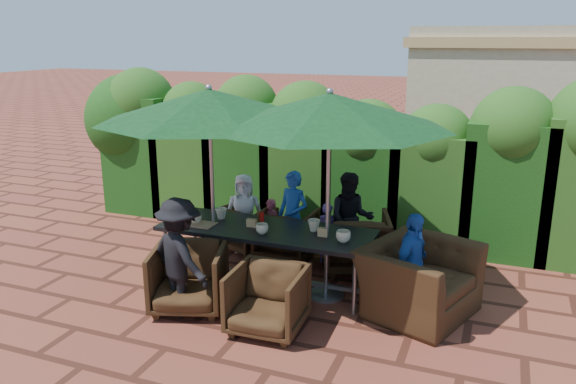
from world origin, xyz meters
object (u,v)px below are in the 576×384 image
(chair_near_left, at_px, (189,275))
(chair_end_right, at_px, (419,269))
(chair_near_right, at_px, (267,297))
(chair_far_right, at_px, (357,239))
(umbrella_right, at_px, (329,111))
(chair_far_mid, at_px, (286,232))
(umbrella_left, at_px, (209,105))
(chair_far_left, at_px, (246,226))
(dining_table, at_px, (266,234))

(chair_near_left, distance_m, chair_end_right, 2.57)
(chair_near_right, bearing_deg, chair_far_right, 74.01)
(umbrella_right, xyz_separation_m, chair_far_mid, (-0.88, 0.96, -1.83))
(umbrella_right, distance_m, chair_end_right, 2.00)
(chair_far_right, relative_size, chair_near_right, 1.12)
(chair_far_right, bearing_deg, chair_far_mid, -20.41)
(umbrella_right, height_order, chair_far_mid, umbrella_right)
(chair_far_mid, relative_size, chair_far_right, 0.90)
(chair_far_right, bearing_deg, chair_near_right, 58.75)
(umbrella_left, xyz_separation_m, chair_near_right, (1.14, -0.97, -1.83))
(umbrella_right, distance_m, chair_near_right, 2.12)
(umbrella_left, relative_size, chair_far_mid, 3.54)
(umbrella_right, relative_size, chair_far_left, 3.85)
(chair_near_left, bearing_deg, umbrella_right, 14.07)
(umbrella_left, bearing_deg, umbrella_right, 1.25)
(umbrella_right, height_order, chair_far_right, umbrella_right)
(chair_far_left, bearing_deg, umbrella_right, 165.51)
(umbrella_right, distance_m, chair_far_mid, 2.25)
(umbrella_left, xyz_separation_m, chair_far_right, (1.61, 0.94, -1.79))
(chair_far_mid, height_order, chair_end_right, chair_end_right)
(umbrella_right, bearing_deg, chair_far_left, 145.37)
(chair_far_left, bearing_deg, chair_near_right, 140.66)
(chair_far_right, relative_size, chair_end_right, 0.71)
(chair_far_left, relative_size, chair_far_right, 0.83)
(umbrella_left, height_order, chair_far_right, umbrella_left)
(umbrella_right, height_order, chair_near_right, umbrella_right)
(umbrella_left, relative_size, chair_end_right, 2.25)
(umbrella_left, xyz_separation_m, chair_far_left, (-0.08, 1.11, -1.86))
(dining_table, distance_m, umbrella_right, 1.73)
(umbrella_right, bearing_deg, chair_far_mid, 132.63)
(dining_table, height_order, umbrella_right, umbrella_right)
(umbrella_right, height_order, chair_near_left, umbrella_right)
(umbrella_right, xyz_separation_m, chair_far_right, (0.14, 0.91, -1.79))
(chair_near_left, bearing_deg, chair_near_right, -26.25)
(chair_far_left, bearing_deg, chair_far_right, -165.34)
(chair_far_right, xyz_separation_m, chair_near_right, (-0.46, -1.92, -0.04))
(dining_table, relative_size, chair_near_right, 3.45)
(umbrella_right, xyz_separation_m, chair_end_right, (1.07, -0.02, -1.69))
(chair_far_mid, bearing_deg, chair_far_left, -7.98)
(chair_near_left, xyz_separation_m, chair_end_right, (2.43, 0.84, 0.12))
(chair_near_left, distance_m, chair_near_right, 1.03)
(chair_end_right, bearing_deg, umbrella_right, 109.04)
(dining_table, bearing_deg, chair_end_right, -1.39)
(dining_table, height_order, chair_far_mid, chair_far_mid)
(dining_table, xyz_separation_m, chair_end_right, (1.86, -0.05, -0.15))
(chair_far_left, distance_m, chair_near_right, 2.41)
(dining_table, relative_size, umbrella_right, 0.96)
(chair_far_left, bearing_deg, chair_near_left, 116.07)
(dining_table, bearing_deg, chair_near_left, -122.63)
(chair_near_right, distance_m, chair_end_right, 1.72)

